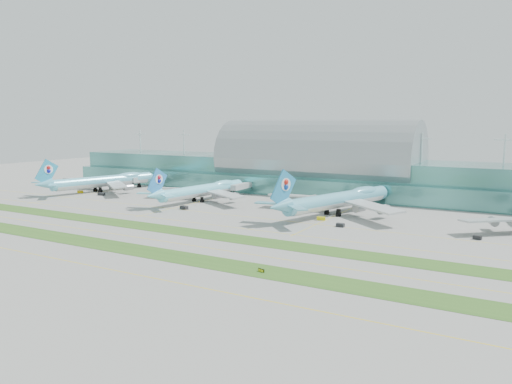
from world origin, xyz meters
The scene contains 19 objects.
ground centered at (0.00, 0.00, 0.00)m, with size 700.00×700.00×0.00m, color gray.
terminal centered at (0.01, 128.79, 14.23)m, with size 340.00×69.10×36.00m.
grass_strip_near centered at (0.00, -28.00, 0.04)m, with size 420.00×12.00×0.08m, color #2D591E.
grass_strip_far centered at (0.00, 2.00, 0.04)m, with size 420.00×12.00×0.08m, color #2D591E.
taxiline_a centered at (0.00, -48.00, 0.01)m, with size 420.00×0.35×0.01m, color yellow.
taxiline_b centered at (0.00, -14.00, 0.01)m, with size 420.00×0.35×0.01m, color yellow.
taxiline_c centered at (0.00, 18.00, 0.01)m, with size 420.00×0.35×0.01m, color yellow.
taxiline_d centered at (0.00, 40.00, 0.01)m, with size 420.00×0.35×0.01m, color yellow.
airliner_a centered at (-112.93, 67.95, 6.64)m, with size 66.49×76.89×21.53m.
airliner_b centered at (-39.05, 67.08, 6.18)m, with size 63.58×72.71×20.03m.
airliner_c centered at (37.28, 66.40, 7.11)m, with size 70.37×81.64×23.05m.
gse_a centered at (-119.43, 54.96, 0.81)m, with size 3.22×1.59×1.62m, color gold.
gse_b centered at (-101.81, 54.78, 0.74)m, with size 4.12×2.05×1.48m, color black.
gse_c centered at (-32.12, 41.41, 0.86)m, with size 3.94×2.02×1.72m, color black.
gse_d centered at (-32.73, 41.77, 0.72)m, with size 3.52×1.75×1.44m, color black.
gse_e centered at (35.54, 48.92, 0.71)m, with size 3.61×1.68×1.42m, color yellow.
gse_f centered at (47.51, 39.85, 0.74)m, with size 3.15×1.84×1.48m, color black.
gse_g centered at (97.78, 43.45, 0.71)m, with size 2.87×1.47×1.42m, color black.
taxiway_sign_east centered at (49.18, -28.97, 0.49)m, with size 2.29×0.93×0.99m.
Camera 1 is at (114.61, -147.60, 41.91)m, focal length 35.00 mm.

